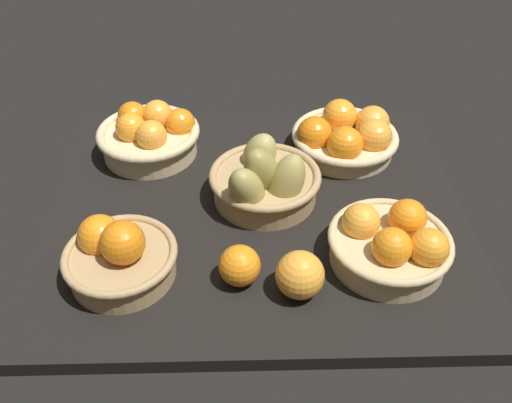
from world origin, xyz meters
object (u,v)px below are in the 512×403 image
at_px(basket_center_pears, 265,181).
at_px(basket_far_left, 150,135).
at_px(basket_near_right, 391,243).
at_px(basket_far_right, 346,136).
at_px(basket_near_left, 119,255).
at_px(loose_orange_front_gap, 300,275).
at_px(loose_orange_back_gap, 240,266).

bearing_deg(basket_center_pears, basket_far_left, 144.86).
bearing_deg(basket_near_right, basket_far_right, 94.20).
bearing_deg(basket_near_left, basket_far_left, 89.01).
relative_size(basket_center_pears, loose_orange_front_gap, 2.87).
relative_size(basket_far_left, loose_orange_back_gap, 3.16).
xyz_separation_m(basket_far_left, loose_orange_back_gap, (0.20, -0.40, -0.01)).
height_order(basket_far_left, basket_near_right, basket_far_left).
distance_m(basket_far_left, loose_orange_front_gap, 0.53).
relative_size(basket_near_left, basket_near_right, 0.90).
distance_m(basket_far_left, loose_orange_back_gap, 0.45).
relative_size(basket_far_right, loose_orange_back_gap, 3.32).
height_order(basket_near_left, basket_far_right, basket_near_left).
distance_m(basket_center_pears, basket_near_right, 0.28).
bearing_deg(loose_orange_back_gap, loose_orange_front_gap, -15.91).
distance_m(basket_far_right, loose_orange_front_gap, 0.44).
relative_size(basket_near_left, loose_orange_back_gap, 2.72).
distance_m(basket_near_right, loose_orange_back_gap, 0.27).
bearing_deg(basket_near_right, basket_center_pears, 140.74).
relative_size(basket_near_left, basket_far_left, 0.86).
bearing_deg(loose_orange_front_gap, basket_near_left, 170.44).
bearing_deg(basket_near_left, loose_orange_front_gap, -9.56).
relative_size(basket_near_left, loose_orange_front_gap, 2.38).
height_order(basket_near_left, loose_orange_back_gap, basket_near_left).
distance_m(basket_center_pears, basket_far_left, 0.31).
distance_m(loose_orange_front_gap, loose_orange_back_gap, 0.11).
bearing_deg(basket_far_left, basket_far_right, -0.90).
height_order(basket_far_right, basket_center_pears, basket_center_pears).
bearing_deg(loose_orange_back_gap, basket_far_right, 58.19).
xyz_separation_m(basket_near_left, basket_center_pears, (0.26, 0.20, 0.01)).
xyz_separation_m(basket_center_pears, basket_far_left, (-0.25, 0.18, -0.00)).
distance_m(basket_near_left, basket_near_right, 0.48).
bearing_deg(basket_near_right, basket_near_left, -177.80).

